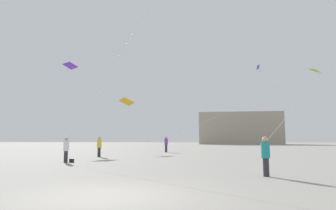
{
  "coord_description": "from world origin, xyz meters",
  "views": [
    {
      "loc": [
        2.07,
        -7.51,
        1.45
      ],
      "look_at": [
        0.0,
        17.5,
        4.46
      ],
      "focal_mm": 30.85,
      "sensor_mm": 36.0,
      "label": 1
    }
  ],
  "objects_px": {
    "person_in_teal": "(266,154)",
    "person_in_purple": "(166,143)",
    "kite_violet_delta": "(72,67)",
    "person_in_white": "(66,149)",
    "handbag_beside_flyer": "(72,161)",
    "kite_lime_diamond": "(313,70)",
    "kite_cobalt_delta": "(255,70)",
    "building_left_hall": "(239,129)",
    "person_in_yellow": "(99,146)",
    "kite_amber_delta": "(127,102)"
  },
  "relations": [
    {
      "from": "person_in_teal",
      "to": "person_in_purple",
      "type": "bearing_deg",
      "value": -177.47
    },
    {
      "from": "kite_violet_delta",
      "to": "person_in_white",
      "type": "bearing_deg",
      "value": -66.81
    },
    {
      "from": "kite_violet_delta",
      "to": "handbag_beside_flyer",
      "type": "distance_m",
      "value": 25.25
    },
    {
      "from": "person_in_teal",
      "to": "kite_violet_delta",
      "type": "bearing_deg",
      "value": -156.39
    },
    {
      "from": "kite_violet_delta",
      "to": "handbag_beside_flyer",
      "type": "relative_size",
      "value": 46.68
    },
    {
      "from": "kite_lime_diamond",
      "to": "kite_cobalt_delta",
      "type": "relative_size",
      "value": 1.21
    },
    {
      "from": "person_in_teal",
      "to": "kite_lime_diamond",
      "type": "height_order",
      "value": "kite_lime_diamond"
    },
    {
      "from": "building_left_hall",
      "to": "person_in_yellow",
      "type": "bearing_deg",
      "value": -108.08
    },
    {
      "from": "person_in_teal",
      "to": "person_in_yellow",
      "type": "bearing_deg",
      "value": -151.14
    },
    {
      "from": "person_in_white",
      "to": "building_left_hall",
      "type": "xyz_separation_m",
      "value": [
        22.9,
        75.39,
        4.04
      ]
    },
    {
      "from": "kite_lime_diamond",
      "to": "person_in_white",
      "type": "bearing_deg",
      "value": -152.23
    },
    {
      "from": "person_in_yellow",
      "to": "kite_lime_diamond",
      "type": "relative_size",
      "value": 0.11
    },
    {
      "from": "kite_cobalt_delta",
      "to": "building_left_hall",
      "type": "xyz_separation_m",
      "value": [
        5.94,
        52.18,
        -6.4
      ]
    },
    {
      "from": "kite_amber_delta",
      "to": "building_left_hall",
      "type": "bearing_deg",
      "value": 68.8
    },
    {
      "from": "kite_violet_delta",
      "to": "building_left_hall",
      "type": "bearing_deg",
      "value": 59.93
    },
    {
      "from": "person_in_yellow",
      "to": "kite_amber_delta",
      "type": "bearing_deg",
      "value": 179.04
    },
    {
      "from": "handbag_beside_flyer",
      "to": "kite_amber_delta",
      "type": "bearing_deg",
      "value": 90.89
    },
    {
      "from": "building_left_hall",
      "to": "handbag_beside_flyer",
      "type": "distance_m",
      "value": 78.74
    },
    {
      "from": "kite_amber_delta",
      "to": "kite_lime_diamond",
      "type": "bearing_deg",
      "value": -17.64
    },
    {
      "from": "person_in_teal",
      "to": "person_in_white",
      "type": "bearing_deg",
      "value": -131.88
    },
    {
      "from": "person_in_white",
      "to": "kite_amber_delta",
      "type": "relative_size",
      "value": 0.27
    },
    {
      "from": "person_in_purple",
      "to": "kite_cobalt_delta",
      "type": "bearing_deg",
      "value": 166.83
    },
    {
      "from": "person_in_purple",
      "to": "kite_cobalt_delta",
      "type": "distance_m",
      "value": 17.68
    },
    {
      "from": "person_in_purple",
      "to": "kite_lime_diamond",
      "type": "bearing_deg",
      "value": 114.72
    },
    {
      "from": "person_in_white",
      "to": "kite_cobalt_delta",
      "type": "xyz_separation_m",
      "value": [
        16.96,
        23.21,
        10.44
      ]
    },
    {
      "from": "person_in_yellow",
      "to": "kite_violet_delta",
      "type": "xyz_separation_m",
      "value": [
        -9.04,
        14.69,
        10.72
      ]
    },
    {
      "from": "person_in_purple",
      "to": "building_left_hall",
      "type": "height_order",
      "value": "building_left_hall"
    },
    {
      "from": "building_left_hall",
      "to": "handbag_beside_flyer",
      "type": "relative_size",
      "value": 80.03
    },
    {
      "from": "kite_lime_diamond",
      "to": "handbag_beside_flyer",
      "type": "xyz_separation_m",
      "value": [
        -19.33,
        -10.26,
        -7.94
      ]
    },
    {
      "from": "person_in_teal",
      "to": "person_in_purple",
      "type": "relative_size",
      "value": 0.86
    },
    {
      "from": "kite_amber_delta",
      "to": "kite_cobalt_delta",
      "type": "xyz_separation_m",
      "value": [
        16.86,
        6.62,
        5.27
      ]
    },
    {
      "from": "person_in_teal",
      "to": "person_in_purple",
      "type": "height_order",
      "value": "person_in_purple"
    },
    {
      "from": "person_in_white",
      "to": "handbag_beside_flyer",
      "type": "xyz_separation_m",
      "value": [
        0.35,
        0.1,
        -0.75
      ]
    },
    {
      "from": "person_in_purple",
      "to": "building_left_hall",
      "type": "relative_size",
      "value": 0.07
    },
    {
      "from": "kite_violet_delta",
      "to": "kite_cobalt_delta",
      "type": "xyz_separation_m",
      "value": [
        25.79,
        2.61,
        -0.34
      ]
    },
    {
      "from": "kite_amber_delta",
      "to": "kite_lime_diamond",
      "type": "height_order",
      "value": "kite_lime_diamond"
    },
    {
      "from": "person_in_yellow",
      "to": "building_left_hall",
      "type": "height_order",
      "value": "building_left_hall"
    },
    {
      "from": "person_in_yellow",
      "to": "person_in_purple",
      "type": "relative_size",
      "value": 0.93
    },
    {
      "from": "kite_lime_diamond",
      "to": "handbag_beside_flyer",
      "type": "relative_size",
      "value": 48.83
    },
    {
      "from": "kite_lime_diamond",
      "to": "building_left_hall",
      "type": "relative_size",
      "value": 0.61
    },
    {
      "from": "building_left_hall",
      "to": "kite_amber_delta",
      "type": "bearing_deg",
      "value": -111.2
    },
    {
      "from": "person_in_teal",
      "to": "building_left_hall",
      "type": "bearing_deg",
      "value": 158.72
    },
    {
      "from": "person_in_purple",
      "to": "kite_cobalt_delta",
      "type": "height_order",
      "value": "kite_cobalt_delta"
    },
    {
      "from": "person_in_teal",
      "to": "handbag_beside_flyer",
      "type": "height_order",
      "value": "person_in_teal"
    },
    {
      "from": "kite_amber_delta",
      "to": "kite_violet_delta",
      "type": "relative_size",
      "value": 0.39
    },
    {
      "from": "kite_violet_delta",
      "to": "kite_lime_diamond",
      "type": "distance_m",
      "value": 30.5
    },
    {
      "from": "person_in_white",
      "to": "person_in_teal",
      "type": "bearing_deg",
      "value": 86.09
    },
    {
      "from": "person_in_white",
      "to": "handbag_beside_flyer",
      "type": "height_order",
      "value": "person_in_white"
    },
    {
      "from": "person_in_purple",
      "to": "handbag_beside_flyer",
      "type": "xyz_separation_m",
      "value": [
        -4.66,
        -15.14,
        -0.88
      ]
    },
    {
      "from": "kite_amber_delta",
      "to": "person_in_yellow",
      "type": "bearing_deg",
      "value": -89.33
    }
  ]
}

